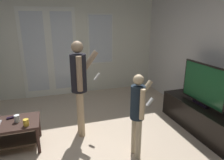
% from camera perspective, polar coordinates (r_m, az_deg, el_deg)
% --- Properties ---
extents(ground_plane, '(5.29, 5.43, 0.02)m').
position_cam_1_polar(ground_plane, '(3.14, -11.13, -21.16)').
color(ground_plane, beige).
extents(wall_back_with_doors, '(5.29, 0.09, 2.87)m').
position_cam_1_polar(wall_back_with_doors, '(5.17, -15.70, 10.71)').
color(wall_back_with_doors, silver).
rests_on(wall_back_with_doors, ground_plane).
extents(coffee_table, '(0.91, 0.54, 0.44)m').
position_cam_1_polar(coffee_table, '(3.45, -27.55, -12.60)').
color(coffee_table, '#34211B').
rests_on(coffee_table, ground_plane).
extents(tv_stand, '(0.47, 1.60, 0.47)m').
position_cam_1_polar(tv_stand, '(3.94, 23.61, -9.63)').
color(tv_stand, black).
rests_on(tv_stand, ground_plane).
extents(flat_screen_tv, '(0.08, 0.97, 0.73)m').
position_cam_1_polar(flat_screen_tv, '(3.73, 24.66, -1.25)').
color(flat_screen_tv, black).
rests_on(flat_screen_tv, tv_stand).
extents(person_adult, '(0.52, 0.43, 1.60)m').
position_cam_1_polar(person_adult, '(3.26, -9.26, -0.29)').
color(person_adult, tan).
rests_on(person_adult, ground_plane).
extents(person_child, '(0.42, 0.34, 1.23)m').
position_cam_1_polar(person_child, '(2.78, 7.40, -8.26)').
color(person_child, tan).
rests_on(person_child, ground_plane).
extents(cup_near_edge, '(0.08, 0.08, 0.11)m').
position_cam_1_polar(cup_near_edge, '(3.34, -25.49, -9.88)').
color(cup_near_edge, white).
rests_on(cup_near_edge, coffee_table).
extents(cup_by_laptop, '(0.08, 0.08, 0.10)m').
position_cam_1_polar(cup_by_laptop, '(3.18, -23.34, -11.08)').
color(cup_by_laptop, gold).
rests_on(cup_by_laptop, coffee_table).
extents(tv_remote_black, '(0.18, 0.09, 0.02)m').
position_cam_1_polar(tv_remote_black, '(3.51, -26.51, -9.52)').
color(tv_remote_black, black).
rests_on(tv_remote_black, coffee_table).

